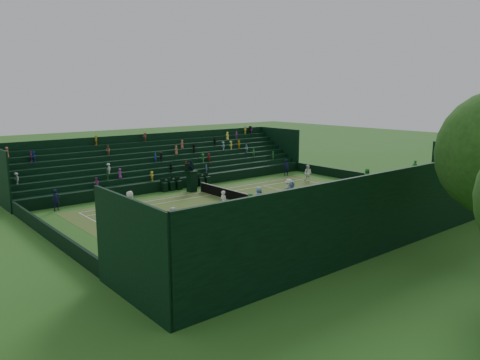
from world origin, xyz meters
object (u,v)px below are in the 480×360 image
at_px(player_far_west, 308,173).
at_px(player_far_east, 289,191).
at_px(player_near_east, 224,202).
at_px(player_near_west, 130,204).
at_px(tennis_net, 240,197).
at_px(umpire_chair, 192,178).

distance_m(player_far_west, player_far_east, 10.11).
bearing_deg(player_near_east, player_near_west, 51.76).
bearing_deg(player_far_west, tennis_net, -83.88).
bearing_deg(player_near_west, player_near_east, -143.77).
relative_size(tennis_net, player_near_west, 5.99).
bearing_deg(player_near_west, player_far_west, -107.36).
bearing_deg(player_near_east, player_far_east, -99.39).
height_order(umpire_chair, player_near_east, umpire_chair).
xyz_separation_m(umpire_chair, player_far_west, (3.43, 12.45, -0.40)).
xyz_separation_m(umpire_chair, player_far_east, (8.96, 3.99, -0.26)).
relative_size(tennis_net, umpire_chair, 3.92).
height_order(player_near_west, player_far_east, player_far_east).
bearing_deg(player_far_east, tennis_net, -162.65).
bearing_deg(player_far_east, umpire_chair, 167.06).
relative_size(player_near_west, player_far_west, 1.11).
bearing_deg(player_near_east, player_far_west, -76.35).
xyz_separation_m(tennis_net, player_far_east, (2.45, 3.41, 0.49)).
height_order(umpire_chair, player_far_east, umpire_chair).
xyz_separation_m(umpire_chair, player_near_east, (8.41, -2.63, -0.35)).
relative_size(player_near_west, player_near_east, 1.06).
relative_size(tennis_net, player_far_west, 6.65).
bearing_deg(player_near_west, tennis_net, -122.81).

